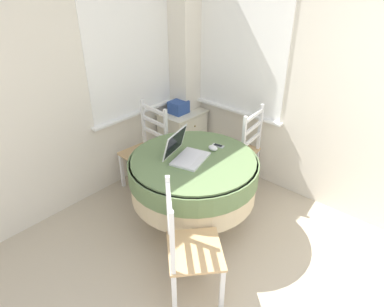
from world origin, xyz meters
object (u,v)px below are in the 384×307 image
at_px(laptop, 185,153).
at_px(dining_chair_near_right_window, 240,151).
at_px(round_dining_table, 193,174).
at_px(cell_phone, 218,146).
at_px(dining_chair_camera_near, 189,249).
at_px(corner_cabinet, 183,136).
at_px(computer_mouse, 213,148).
at_px(dining_chair_near_back_window, 147,151).
at_px(storage_box, 179,107).

height_order(laptop, dining_chair_near_right_window, laptop).
bearing_deg(round_dining_table, cell_phone, -4.17).
xyz_separation_m(dining_chair_camera_near, corner_cabinet, (1.47, 1.43, -0.12)).
bearing_deg(dining_chair_near_right_window, round_dining_table, -177.28).
bearing_deg(corner_cabinet, dining_chair_near_right_window, -91.37).
distance_m(cell_phone, dining_chair_near_right_window, 0.57).
distance_m(laptop, computer_mouse, 0.30).
relative_size(round_dining_table, laptop, 2.84).
height_order(cell_phone, corner_cabinet, cell_phone).
distance_m(cell_phone, dining_chair_near_back_window, 0.90).
bearing_deg(cell_phone, dining_chair_near_back_window, 102.81).
relative_size(laptop, dining_chair_near_back_window, 0.43).
bearing_deg(corner_cabinet, dining_chair_camera_near, -135.96).
height_order(dining_chair_camera_near, storage_box, dining_chair_camera_near).
height_order(dining_chair_near_right_window, dining_chair_camera_near, same).
relative_size(dining_chair_near_right_window, dining_chair_camera_near, 1.00).
xyz_separation_m(laptop, dining_chair_near_right_window, (0.86, -0.02, -0.33)).
distance_m(dining_chair_near_right_window, corner_cabinet, 0.88).
bearing_deg(dining_chair_camera_near, laptop, 44.12).
xyz_separation_m(cell_phone, dining_chair_near_right_window, (0.49, 0.06, -0.28)).
bearing_deg(dining_chair_near_right_window, dining_chair_camera_near, -159.14).
height_order(dining_chair_near_back_window, storage_box, dining_chair_near_back_window).
bearing_deg(dining_chair_near_right_window, dining_chair_near_back_window, 131.39).
relative_size(dining_chair_near_right_window, corner_cabinet, 1.45).
distance_m(dining_chair_camera_near, corner_cabinet, 2.06).
distance_m(cell_phone, dining_chair_camera_near, 1.12).
height_order(laptop, dining_chair_near_back_window, laptop).
relative_size(cell_phone, storage_box, 0.61).
relative_size(dining_chair_camera_near, storage_box, 4.76).
distance_m(corner_cabinet, storage_box, 0.41).
distance_m(computer_mouse, storage_box, 1.12).
relative_size(cell_phone, dining_chair_camera_near, 0.13).
distance_m(dining_chair_near_back_window, storage_box, 0.72).
bearing_deg(laptop, dining_chair_near_back_window, 75.96).
height_order(laptop, cell_phone, laptop).
bearing_deg(dining_chair_near_right_window, laptop, 178.76).
height_order(computer_mouse, storage_box, storage_box).
height_order(dining_chair_camera_near, corner_cabinet, dining_chair_camera_near).
xyz_separation_m(cell_phone, corner_cabinet, (0.51, 0.93, -0.41)).
bearing_deg(dining_chair_camera_near, computer_mouse, 28.75).
bearing_deg(corner_cabinet, laptop, -136.01).
bearing_deg(laptop, cell_phone, -12.21).
xyz_separation_m(laptop, computer_mouse, (0.28, -0.10, -0.03)).
bearing_deg(dining_chair_camera_near, cell_phone, 26.95).
relative_size(round_dining_table, computer_mouse, 12.21).
bearing_deg(laptop, dining_chair_near_right_window, -1.24).
xyz_separation_m(laptop, cell_phone, (0.38, -0.08, -0.05)).
bearing_deg(dining_chair_camera_near, dining_chair_near_back_window, 59.52).
bearing_deg(laptop, computer_mouse, -18.80).
relative_size(cell_phone, dining_chair_near_back_window, 0.13).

